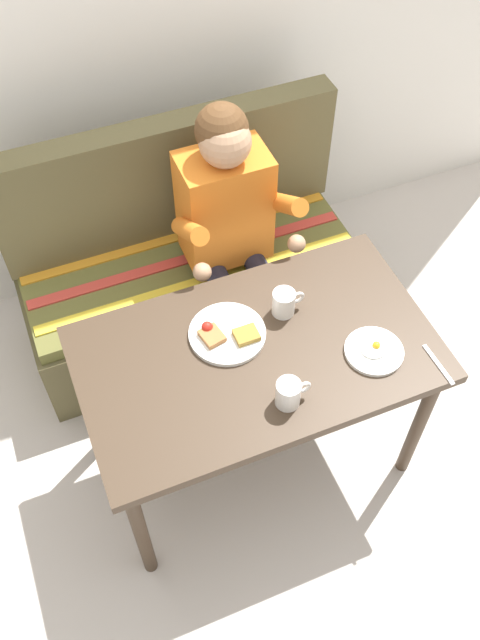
{
  "coord_description": "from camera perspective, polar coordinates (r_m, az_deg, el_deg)",
  "views": [
    {
      "loc": [
        -0.55,
        -1.19,
        2.6
      ],
      "look_at": [
        0.0,
        0.15,
        0.72
      ],
      "focal_mm": 38.45,
      "sensor_mm": 36.0,
      "label": 1
    }
  ],
  "objects": [
    {
      "name": "coffee_mug",
      "position": [
        2.14,
        4.08,
        -6.07
      ],
      "size": [
        0.12,
        0.08,
        0.1
      ],
      "color": "white",
      "rests_on": "table"
    },
    {
      "name": "ground_plane",
      "position": [
        2.91,
        1.13,
        -10.87
      ],
      "size": [
        8.0,
        8.0,
        0.0
      ],
      "primitive_type": "plane",
      "color": "beige"
    },
    {
      "name": "person",
      "position": [
        2.67,
        -0.73,
        8.14
      ],
      "size": [
        0.45,
        0.61,
        1.21
      ],
      "color": "orange",
      "rests_on": "ground"
    },
    {
      "name": "couch",
      "position": [
        3.05,
        -4.37,
        4.0
      ],
      "size": [
        1.44,
        0.56,
        1.0
      ],
      "color": "brown",
      "rests_on": "ground"
    },
    {
      "name": "plate_breakfast",
      "position": [
        2.31,
        -1.05,
        -1.15
      ],
      "size": [
        0.26,
        0.26,
        0.05
      ],
      "color": "white",
      "rests_on": "table"
    },
    {
      "name": "fork",
      "position": [
        2.35,
        16.18,
        -3.57
      ],
      "size": [
        0.02,
        0.17,
        0.0
      ],
      "primitive_type": "cube",
      "rotation": [
        0.0,
        0.0,
        0.03
      ],
      "color": "silver",
      "rests_on": "table"
    },
    {
      "name": "coffee_mug_second",
      "position": [
        2.35,
        3.71,
        1.49
      ],
      "size": [
        0.12,
        0.08,
        0.1
      ],
      "color": "white",
      "rests_on": "table"
    },
    {
      "name": "back_wall",
      "position": [
        2.84,
        -9.4,
        24.46
      ],
      "size": [
        4.4,
        0.1,
        2.6
      ],
      "primitive_type": "cube",
      "color": "silver",
      "rests_on": "ground"
    },
    {
      "name": "table",
      "position": [
        2.35,
        1.38,
        -3.75
      ],
      "size": [
        1.2,
        0.7,
        0.73
      ],
      "color": "#3D2E20",
      "rests_on": "ground"
    },
    {
      "name": "plate_eggs",
      "position": [
        2.32,
        11.09,
        -2.53
      ],
      "size": [
        0.2,
        0.2,
        0.04
      ],
      "color": "white",
      "rests_on": "table"
    }
  ]
}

